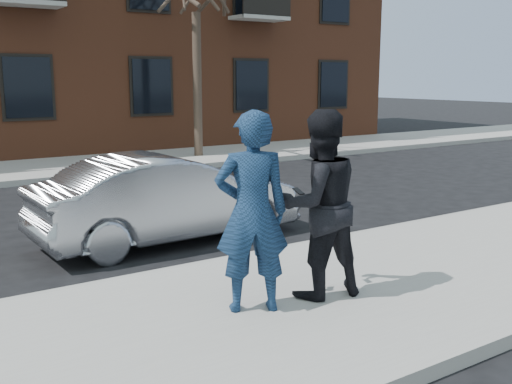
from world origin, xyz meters
TOP-DOWN VIEW (x-y plane):
  - ground at (0.00, 0.00)m, footprint 100.00×100.00m
  - near_sidewalk at (0.00, -0.25)m, footprint 50.00×3.50m
  - near_curb at (0.00, 1.55)m, footprint 50.00×0.10m
  - far_sidewalk at (0.00, 11.25)m, footprint 50.00×3.50m
  - far_curb at (0.00, 9.45)m, footprint 50.00×0.10m
  - silver_sedan at (-0.20, 3.20)m, footprint 4.15×1.58m
  - man_hoodie at (-0.85, -0.14)m, footprint 0.88×0.75m
  - man_peacoat at (-0.03, -0.19)m, footprint 1.09×0.91m

SIDE VIEW (x-z plane):
  - ground at x=0.00m, z-range 0.00..0.00m
  - near_sidewalk at x=0.00m, z-range 0.00..0.15m
  - near_curb at x=0.00m, z-range 0.00..0.15m
  - far_sidewalk at x=0.00m, z-range 0.00..0.15m
  - far_curb at x=0.00m, z-range 0.00..0.15m
  - silver_sedan at x=-0.20m, z-range 0.00..1.35m
  - man_peacoat at x=-0.03m, z-range 0.15..2.17m
  - man_hoodie at x=-0.85m, z-range 0.15..2.19m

